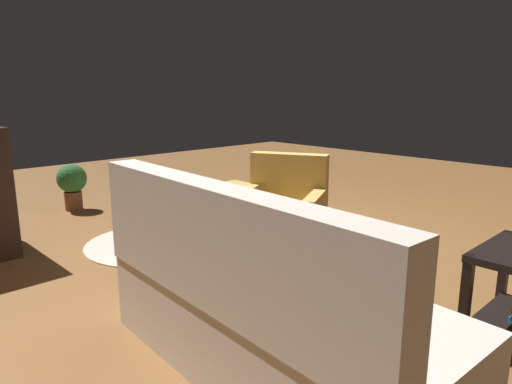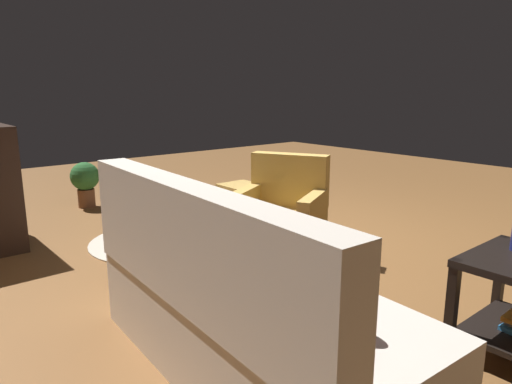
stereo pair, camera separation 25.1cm
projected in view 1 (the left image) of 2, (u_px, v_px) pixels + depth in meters
ground at (286, 240)px, 4.40m from camera, size 12.00×12.00×0.00m
couch at (268, 311)px, 2.28m from camera, size 1.95×0.96×1.00m
armchair at (282, 218)px, 3.81m from camera, size 0.90×0.91×0.87m
laptop_desk at (184, 218)px, 3.58m from camera, size 0.56×0.44×0.48m
laptop at (179, 206)px, 3.54m from camera, size 0.36×0.30×0.21m
wicker_hamper at (284, 208)px, 4.62m from camera, size 0.45×0.45×0.48m
book_stack_hamper at (285, 179)px, 4.55m from camera, size 0.27×0.20×0.12m
yellow_mug at (286, 168)px, 4.48m from camera, size 0.08×0.08×0.10m
tv_remote at (282, 181)px, 4.69m from camera, size 0.09×0.17×0.02m
ottoman at (233, 189)px, 5.18m from camera, size 0.40×0.40×0.36m
circular_rug at (153, 243)px, 4.28m from camera, size 1.23×1.23×0.01m
pet_bowl_steel at (180, 201)px, 5.82m from camera, size 0.20×0.20×0.05m
pet_bowl_teal at (165, 197)px, 6.05m from camera, size 0.20×0.20×0.05m
potted_plant at (72, 182)px, 5.42m from camera, size 0.34×0.34×0.55m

